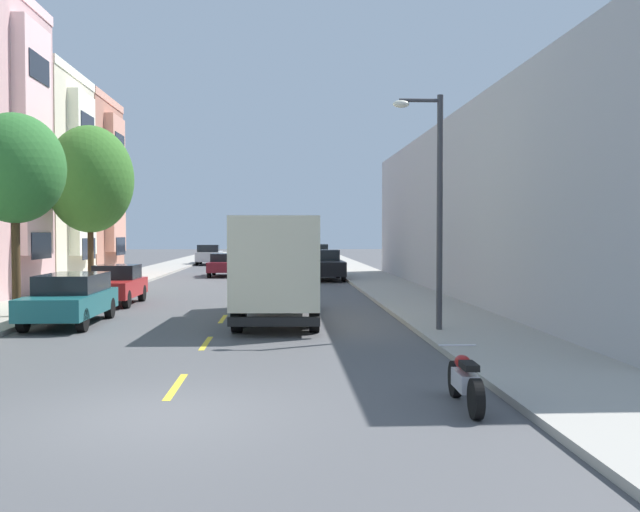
{
  "coord_description": "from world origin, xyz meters",
  "views": [
    {
      "loc": [
        1.9,
        -10.75,
        2.73
      ],
      "look_at": [
        3.61,
        22.02,
        1.67
      ],
      "focal_mm": 40.19,
      "sensor_mm": 36.0,
      "label": 1
    }
  ],
  "objects_px": {
    "street_tree_second": "(15,169)",
    "parked_wagon_teal": "(71,298)",
    "parked_hatchback_white": "(311,257)",
    "delivery_box_truck": "(279,261)",
    "parked_pickup_black": "(325,266)",
    "street_tree_third": "(90,179)",
    "parked_motorcycle": "(465,381)",
    "parked_hatchback_red": "(115,285)",
    "street_lamp": "(434,193)",
    "parked_pickup_silver": "(209,255)",
    "moving_burgundy_sedan": "(224,264)",
    "parked_suv_champagne": "(316,257)"
  },
  "relations": [
    {
      "from": "street_tree_second",
      "to": "parked_wagon_teal",
      "type": "distance_m",
      "value": 4.51
    },
    {
      "from": "parked_hatchback_white",
      "to": "delivery_box_truck",
      "type": "bearing_deg",
      "value": -93.8
    },
    {
      "from": "parked_hatchback_white",
      "to": "parked_pickup_black",
      "type": "distance_m",
      "value": 17.48
    },
    {
      "from": "street_tree_third",
      "to": "parked_motorcycle",
      "type": "bearing_deg",
      "value": -61.35
    },
    {
      "from": "parked_hatchback_red",
      "to": "parked_wagon_teal",
      "type": "distance_m",
      "value": 5.97
    },
    {
      "from": "street_tree_second",
      "to": "street_lamp",
      "type": "distance_m",
      "value": 12.93
    },
    {
      "from": "parked_pickup_silver",
      "to": "moving_burgundy_sedan",
      "type": "bearing_deg",
      "value": -80.96
    },
    {
      "from": "street_lamp",
      "to": "parked_wagon_teal",
      "type": "height_order",
      "value": "street_lamp"
    },
    {
      "from": "moving_burgundy_sedan",
      "to": "parked_motorcycle",
      "type": "distance_m",
      "value": 35.07
    },
    {
      "from": "parked_hatchback_red",
      "to": "parked_pickup_black",
      "type": "xyz_separation_m",
      "value": [
        8.87,
        13.99,
        0.07
      ]
    },
    {
      "from": "parked_suv_champagne",
      "to": "parked_wagon_teal",
      "type": "relative_size",
      "value": 1.03
    },
    {
      "from": "street_tree_second",
      "to": "delivery_box_truck",
      "type": "distance_m",
      "value": 8.69
    },
    {
      "from": "delivery_box_truck",
      "to": "parked_hatchback_red",
      "type": "height_order",
      "value": "delivery_box_truck"
    },
    {
      "from": "street_tree_second",
      "to": "moving_burgundy_sedan",
      "type": "distance_m",
      "value": 23.53
    },
    {
      "from": "street_tree_third",
      "to": "parked_wagon_teal",
      "type": "bearing_deg",
      "value": -78.56
    },
    {
      "from": "parked_pickup_black",
      "to": "parked_wagon_teal",
      "type": "relative_size",
      "value": 1.13
    },
    {
      "from": "street_tree_third",
      "to": "parked_pickup_silver",
      "type": "bearing_deg",
      "value": 86.26
    },
    {
      "from": "parked_suv_champagne",
      "to": "street_tree_second",
      "type": "bearing_deg",
      "value": -110.2
    },
    {
      "from": "parked_suv_champagne",
      "to": "moving_burgundy_sedan",
      "type": "distance_m",
      "value": 8.76
    },
    {
      "from": "street_tree_third",
      "to": "parked_suv_champagne",
      "type": "height_order",
      "value": "street_tree_third"
    },
    {
      "from": "parked_pickup_silver",
      "to": "parked_motorcycle",
      "type": "bearing_deg",
      "value": -79.79
    },
    {
      "from": "parked_hatchback_white",
      "to": "moving_burgundy_sedan",
      "type": "bearing_deg",
      "value": -113.86
    },
    {
      "from": "parked_pickup_silver",
      "to": "parked_hatchback_red",
      "type": "height_order",
      "value": "parked_pickup_silver"
    },
    {
      "from": "street_lamp",
      "to": "parked_pickup_black",
      "type": "distance_m",
      "value": 22.89
    },
    {
      "from": "parked_pickup_black",
      "to": "moving_burgundy_sedan",
      "type": "relative_size",
      "value": 1.18
    },
    {
      "from": "parked_pickup_black",
      "to": "moving_burgundy_sedan",
      "type": "xyz_separation_m",
      "value": [
        -6.17,
        3.83,
        -0.08
      ]
    },
    {
      "from": "parked_pickup_silver",
      "to": "parked_hatchback_white",
      "type": "relative_size",
      "value": 1.34
    },
    {
      "from": "delivery_box_truck",
      "to": "street_tree_third",
      "type": "bearing_deg",
      "value": 132.07
    },
    {
      "from": "delivery_box_truck",
      "to": "parked_hatchback_white",
      "type": "xyz_separation_m",
      "value": [
        2.44,
        36.76,
        -1.09
      ]
    },
    {
      "from": "parked_hatchback_red",
      "to": "moving_burgundy_sedan",
      "type": "distance_m",
      "value": 18.02
    },
    {
      "from": "street_lamp",
      "to": "parked_hatchback_white",
      "type": "distance_m",
      "value": 40.27
    },
    {
      "from": "street_tree_second",
      "to": "parked_pickup_silver",
      "type": "distance_m",
      "value": 39.38
    },
    {
      "from": "parked_pickup_silver",
      "to": "parked_pickup_black",
      "type": "relative_size",
      "value": 1.01
    },
    {
      "from": "street_lamp",
      "to": "parked_pickup_silver",
      "type": "height_order",
      "value": "street_lamp"
    },
    {
      "from": "parked_pickup_black",
      "to": "parked_pickup_silver",
      "type": "bearing_deg",
      "value": 113.46
    },
    {
      "from": "parked_hatchback_white",
      "to": "parked_pickup_black",
      "type": "xyz_separation_m",
      "value": [
        0.14,
        -17.48,
        0.07
      ]
    },
    {
      "from": "parked_hatchback_red",
      "to": "parked_hatchback_white",
      "type": "xyz_separation_m",
      "value": [
        8.73,
        31.46,
        0.0
      ]
    },
    {
      "from": "parked_suv_champagne",
      "to": "parked_hatchback_red",
      "type": "xyz_separation_m",
      "value": [
        -8.78,
        -24.12,
        -0.23
      ]
    },
    {
      "from": "street_tree_third",
      "to": "parked_pickup_black",
      "type": "xyz_separation_m",
      "value": [
        10.77,
        10.21,
        -4.22
      ]
    },
    {
      "from": "street_tree_third",
      "to": "delivery_box_truck",
      "type": "bearing_deg",
      "value": -47.93
    },
    {
      "from": "parked_hatchback_red",
      "to": "parked_wagon_teal",
      "type": "relative_size",
      "value": 0.85
    },
    {
      "from": "parked_suv_champagne",
      "to": "parked_pickup_silver",
      "type": "relative_size",
      "value": 0.91
    },
    {
      "from": "parked_suv_champagne",
      "to": "parked_hatchback_white",
      "type": "distance_m",
      "value": 7.35
    },
    {
      "from": "parked_suv_champagne",
      "to": "parked_hatchback_red",
      "type": "relative_size",
      "value": 1.21
    },
    {
      "from": "delivery_box_truck",
      "to": "parked_hatchback_red",
      "type": "bearing_deg",
      "value": 139.89
    },
    {
      "from": "street_tree_second",
      "to": "moving_burgundy_sedan",
      "type": "relative_size",
      "value": 1.4
    },
    {
      "from": "parked_pickup_black",
      "to": "parked_wagon_teal",
      "type": "distance_m",
      "value": 21.81
    },
    {
      "from": "street_tree_second",
      "to": "parked_pickup_black",
      "type": "xyz_separation_m",
      "value": [
        10.77,
        18.9,
        -3.9
      ]
    },
    {
      "from": "parked_pickup_black",
      "to": "moving_burgundy_sedan",
      "type": "bearing_deg",
      "value": 148.16
    },
    {
      "from": "delivery_box_truck",
      "to": "parked_wagon_teal",
      "type": "distance_m",
      "value": 6.34
    }
  ]
}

